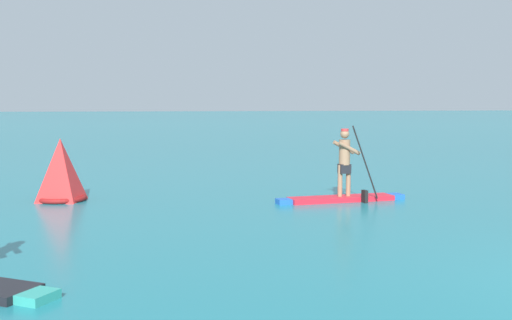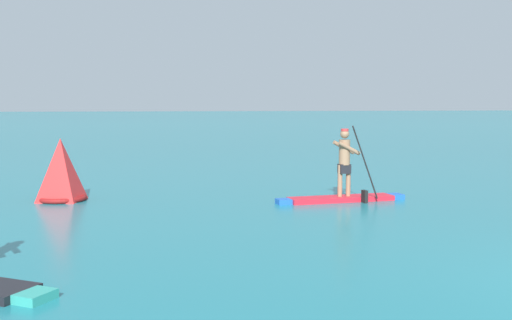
# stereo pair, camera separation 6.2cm
# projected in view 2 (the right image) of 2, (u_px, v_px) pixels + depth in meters

# --- Properties ---
(paddleboarder_mid_center) EXTENTS (3.19, 0.80, 1.83)m
(paddleboarder_mid_center) POSITION_uv_depth(u_px,v_px,m) (343.00, 185.00, 14.54)
(paddleboarder_mid_center) COLOR red
(paddleboarder_mid_center) RESTS_ON ground
(race_marker_buoy) EXTENTS (1.26, 1.26, 1.49)m
(race_marker_buoy) POSITION_uv_depth(u_px,v_px,m) (61.00, 173.00, 14.59)
(race_marker_buoy) COLOR red
(race_marker_buoy) RESTS_ON ground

